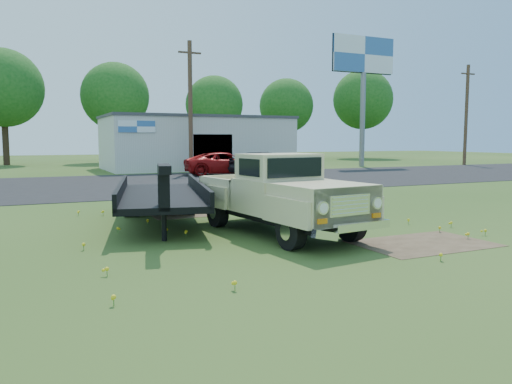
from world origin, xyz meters
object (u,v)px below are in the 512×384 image
at_px(flatbed_trailer, 161,191).
at_px(red_pickup, 225,164).
at_px(dark_sedan, 265,163).
at_px(vintage_pickup_truck, 279,194).
at_px(billboard, 363,66).

relative_size(flatbed_trailer, red_pickup, 1.24).
relative_size(red_pickup, dark_sedan, 1.12).
height_order(vintage_pickup_truck, red_pickup, vintage_pickup_truck).
height_order(flatbed_trailer, red_pickup, flatbed_trailer).
distance_m(vintage_pickup_truck, red_pickup, 20.61).
bearing_deg(red_pickup, billboard, -64.87).
bearing_deg(red_pickup, dark_sedan, -118.37).
bearing_deg(dark_sedan, flatbed_trailer, 137.17).
height_order(billboard, red_pickup, billboard).
distance_m(red_pickup, dark_sedan, 2.62).
bearing_deg(flatbed_trailer, red_pickup, 75.72).
xyz_separation_m(billboard, dark_sedan, (-12.44, -6.45, -7.73)).
bearing_deg(dark_sedan, red_pickup, 47.24).
bearing_deg(red_pickup, vintage_pickup_truck, 168.59).
bearing_deg(vintage_pickup_truck, red_pickup, 65.29).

